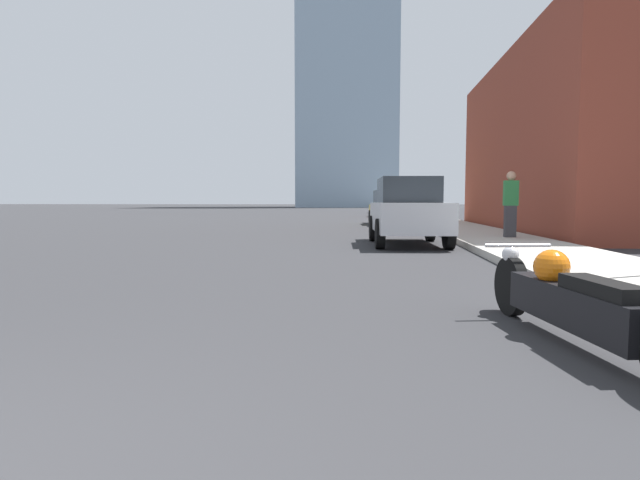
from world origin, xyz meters
name	(u,v)px	position (x,y,z in m)	size (l,w,h in m)	color
sidewalk	(413,214)	(5.29, 40.00, 0.07)	(2.37, 240.00, 0.15)	#B2ADA3
brick_storefront	(625,143)	(11.02, 18.32, 3.21)	(8.68, 13.90, 6.43)	brown
distant_tower	(349,31)	(-2.48, 98.87, 34.12)	(18.75, 18.75, 68.24)	#8CA5BC
motorcycle	(570,300)	(3.41, 3.04, 0.35)	(0.72, 2.65, 0.71)	black
parked_car_silver	(408,211)	(2.83, 11.91, 0.85)	(1.96, 3.95, 1.69)	#BCBCC1
parked_car_yellow	(390,207)	(2.83, 23.12, 0.82)	(2.09, 4.71, 1.63)	gold
parked_car_red	(387,204)	(3.11, 35.99, 0.91)	(1.95, 4.33, 1.82)	red
parked_car_blue	(382,205)	(2.95, 47.26, 0.81)	(2.08, 4.59, 1.62)	#1E3899
pedestrian	(511,203)	(5.59, 12.83, 1.05)	(0.36, 0.24, 1.75)	#38383D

